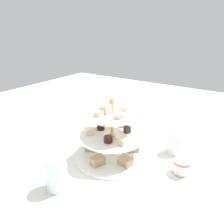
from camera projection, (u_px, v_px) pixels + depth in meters
The scene contains 8 objects.
ground_plane at pixel (112, 156), 0.86m from camera, with size 2.40×2.40×0.00m, color silver.
tiered_serving_stand at pixel (112, 140), 0.83m from camera, with size 0.30×0.30×0.24m.
water_glass_tall_right at pixel (56, 173), 0.67m from camera, with size 0.07×0.07×0.11m, color silver.
water_glass_short_left at pixel (174, 143), 0.87m from camera, with size 0.06×0.06×0.08m, color silver.
teacup_with_saucer at pixel (181, 167), 0.75m from camera, with size 0.09×0.09×0.05m.
butter_knife_left at pixel (58, 136), 1.01m from camera, with size 0.17×0.01×0.00m, color silver.
butter_knife_right at pixel (149, 213), 0.59m from camera, with size 0.17×0.01×0.00m, color silver.
water_glass_mid_back at pixel (133, 123), 1.02m from camera, with size 0.06×0.06×0.11m, color silver.
Camera 1 is at (-0.41, 0.61, 0.47)m, focal length 35.26 mm.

